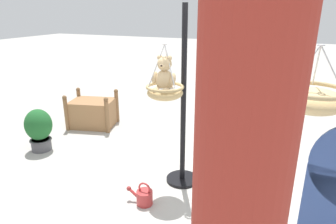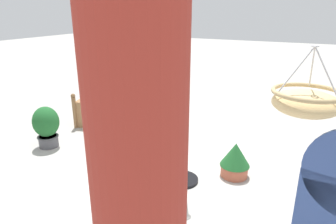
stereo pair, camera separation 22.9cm
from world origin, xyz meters
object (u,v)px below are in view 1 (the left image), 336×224
display_pole_central (183,131)px  watering_can (144,196)px  teddy_bear (164,76)px  wooden_planter_box (93,112)px  hanging_basket_left_high (312,99)px  potted_plant_tall_leafy (233,158)px  hanging_basket_with_teddy (165,91)px  potted_plant_fern_front (39,129)px

display_pole_central → watering_can: display_pole_central is taller
teddy_bear → watering_can: size_ratio=1.26×
wooden_planter_box → hanging_basket_left_high: bearing=151.8°
wooden_planter_box → potted_plant_tall_leafy: wooden_planter_box is taller
hanging_basket_with_teddy → potted_plant_tall_leafy: size_ratio=1.31×
teddy_bear → potted_plant_fern_front: teddy_bear is taller
teddy_bear → wooden_planter_box: 3.00m
teddy_bear → watering_can: teddy_bear is taller
display_pole_central → hanging_basket_with_teddy: bearing=59.0°
hanging_basket_left_high → potted_plant_fern_front: size_ratio=0.77×
watering_can → potted_plant_tall_leafy: bearing=-126.9°
display_pole_central → hanging_basket_with_teddy: size_ratio=3.60×
potted_plant_fern_front → hanging_basket_with_teddy: bearing=174.8°
display_pole_central → potted_plant_tall_leafy: (-0.61, -0.46, -0.49)m
hanging_basket_left_high → display_pole_central: bearing=-29.9°
display_pole_central → hanging_basket_left_high: bearing=150.1°
hanging_basket_with_teddy → potted_plant_tall_leafy: hanging_basket_with_teddy is taller
wooden_planter_box → potted_plant_fern_front: size_ratio=1.44×
hanging_basket_with_teddy → teddy_bear: 0.19m
potted_plant_fern_front → watering_can: bearing=164.3°
hanging_basket_with_teddy → potted_plant_fern_front: 2.60m
potted_plant_tall_leafy → watering_can: (0.86, 1.15, -0.16)m
display_pole_central → potted_plant_fern_front: bearing=0.7°
potted_plant_fern_front → wooden_planter_box: bearing=-96.3°
hanging_basket_left_high → watering_can: (1.67, -0.13, -1.49)m
hanging_basket_with_teddy → wooden_planter_box: (2.27, -1.49, -1.05)m
teddy_bear → potted_plant_fern_front: bearing=-5.7°
hanging_basket_left_high → potted_plant_tall_leafy: 2.02m
wooden_planter_box → watering_can: wooden_planter_box is taller
potted_plant_fern_front → potted_plant_tall_leafy: size_ratio=1.42×
display_pole_central → wooden_planter_box: (2.42, -1.24, -0.45)m
display_pole_central → teddy_bear: bearing=61.1°
teddy_bear → hanging_basket_left_high: bearing=160.9°
display_pole_central → potted_plant_fern_front: size_ratio=3.32×
hanging_basket_with_teddy → hanging_basket_left_high: size_ratio=1.20×
teddy_bear → wooden_planter_box: (2.27, -1.52, -1.24)m
display_pole_central → watering_can: size_ratio=6.90×
display_pole_central → hanging_basket_with_teddy: 0.67m
potted_plant_fern_front → watering_can: (-2.31, 0.65, -0.29)m
teddy_bear → display_pole_central: bearing=-118.9°
wooden_planter_box → potted_plant_fern_front: 1.29m
hanging_basket_with_teddy → hanging_basket_left_high: 1.69m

